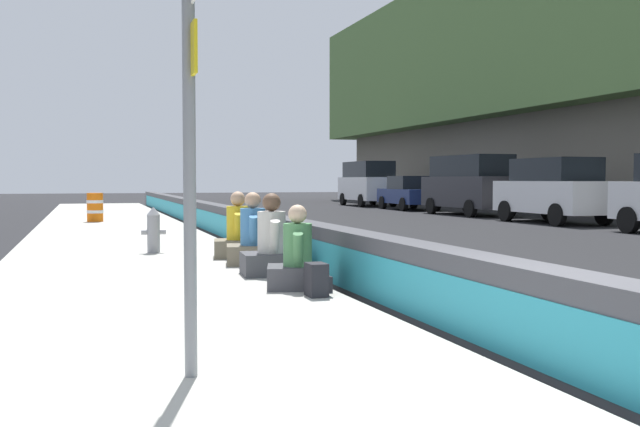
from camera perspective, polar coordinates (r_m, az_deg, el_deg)
name	(u,v)px	position (r m, az deg, el deg)	size (l,w,h in m)	color
ground_plane	(572,386)	(5.95, 18.87, -12.52)	(160.00, 160.00, 0.00)	#232326
sidewalk_strip	(218,411)	(4.90, -7.85, -14.87)	(80.00, 4.40, 0.14)	#B5B2A8
jersey_barrier	(572,330)	(5.85, 18.90, -8.51)	(76.00, 0.45, 0.85)	#47474C
route_sign_post	(190,81)	(5.32, -10.03, 10.07)	(0.44, 0.09, 3.60)	gray
fire_hydrant	(154,229)	(14.45, -12.73, -1.19)	(0.26, 0.46, 0.88)	gray
seated_person_foreground	(298,262)	(9.51, -1.74, -3.78)	(0.83, 0.91, 1.08)	#424247
seated_person_middle	(272,249)	(10.87, -3.75, -2.77)	(0.79, 0.91, 1.20)	#424247
seated_person_rear	(253,242)	(12.22, -5.20, -2.19)	(0.87, 0.97, 1.19)	#706651
seated_person_far	(238,237)	(13.35, -6.35, -1.79)	(0.85, 0.96, 1.19)	#706651
backpack	(317,280)	(8.88, -0.20, -5.16)	(0.32, 0.28, 0.40)	#232328
construction_barrel	(95,207)	(25.51, -16.97, 0.47)	(0.54, 0.54, 0.95)	orange
parked_car_fourth	(554,190)	(27.05, 17.58, 1.77)	(4.81, 2.07, 2.28)	silver
parked_car_midline	(470,184)	(32.29, 11.49, 2.27)	(5.17, 2.25, 2.56)	#28282D
parked_car_far	(409,193)	(37.53, 6.89, 1.60)	(4.56, 2.08, 1.71)	navy
parked_car_farther	(368,183)	(42.72, 3.70, 2.40)	(5.14, 2.19, 2.56)	silver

